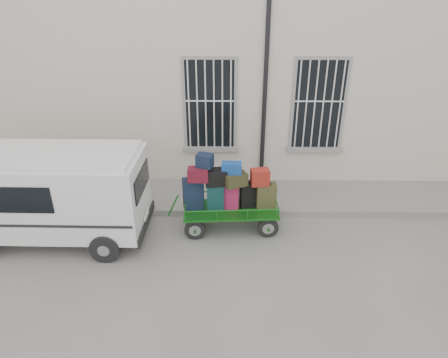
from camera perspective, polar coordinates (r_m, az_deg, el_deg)
ground at (r=8.40m, az=0.10°, el=-10.26°), size 80.00×80.00×0.00m
building at (r=12.39m, az=0.38°, el=17.10°), size 24.00×5.15×6.00m
sidewalk at (r=10.21m, az=0.22°, el=-2.51°), size 24.00×1.70×0.15m
luggage_cart at (r=8.62m, az=0.62°, el=-2.18°), size 2.43×1.05×1.82m
van at (r=8.99m, az=-23.64°, el=-1.54°), size 3.97×1.84×1.98m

